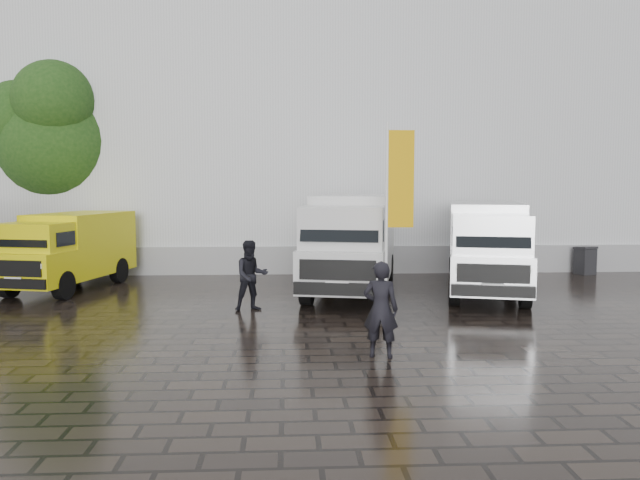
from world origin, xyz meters
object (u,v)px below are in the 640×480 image
object	(u,v)px
person_front	(381,309)
person_tent	(251,276)
flagpole	(394,213)
van_white	(352,244)
van_silver	(486,249)
wheelie_bin	(585,260)
van_yellow	(68,252)

from	to	relation	value
person_front	person_tent	bearing A→B (deg)	-44.98
flagpole	person_front	xyz separation A→B (m)	(-0.74, -2.94, -1.67)
van_white	van_silver	bearing A→B (deg)	4.86
flagpole	van_silver	bearing A→B (deg)	47.03
wheelie_bin	person_tent	bearing A→B (deg)	-171.34
flagpole	person_front	size ratio (longest dim) A/B	2.56
van_silver	person_tent	distance (m)	7.06
van_silver	person_tent	xyz separation A→B (m)	(-6.75, -2.04, -0.43)
van_white	person_front	world-z (taller)	van_white
van_yellow	person_tent	world-z (taller)	van_yellow
van_yellow	person_front	distance (m)	11.65
van_yellow	flagpole	bearing A→B (deg)	-15.37
van_yellow	van_silver	xyz separation A→B (m)	(12.55, -1.48, 0.17)
person_front	van_white	bearing A→B (deg)	-77.18
van_yellow	van_silver	distance (m)	12.64
flagpole	person_tent	bearing A→B (deg)	155.54
van_yellow	van_white	distance (m)	8.71
person_tent	wheelie_bin	bearing A→B (deg)	10.65
van_white	flagpole	bearing A→B (deg)	-70.25
flagpole	person_tent	distance (m)	4.10
van_yellow	wheelie_bin	size ratio (longest dim) A/B	5.06
van_yellow	van_silver	size ratio (longest dim) A/B	0.82
flagpole	person_tent	xyz separation A→B (m)	(-3.41, 1.55, -1.67)
van_yellow	van_white	size ratio (longest dim) A/B	0.75
flagpole	van_white	bearing A→B (deg)	97.82
van_silver	person_tent	world-z (taller)	van_silver
van_silver	flagpole	xyz separation A→B (m)	(-3.34, -3.59, 1.24)
wheelie_bin	person_tent	distance (m)	13.02
van_silver	flagpole	bearing A→B (deg)	-118.37
van_yellow	van_white	xyz separation A→B (m)	(8.65, -0.99, 0.29)
flagpole	person_front	bearing A→B (deg)	-104.23
flagpole	person_front	world-z (taller)	flagpole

